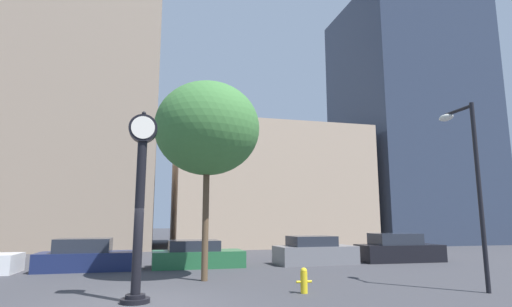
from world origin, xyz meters
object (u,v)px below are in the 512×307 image
(car_green, at_px, (197,256))
(fire_hydrant_far, at_px, (304,280))
(car_grey, at_px, (315,252))
(car_black, at_px, (398,250))
(street_clock, at_px, (140,194))
(bare_tree, at_px, (207,129))
(car_navy, at_px, (87,257))
(street_lamp_right, at_px, (468,164))

(car_green, relative_size, fire_hydrant_far, 5.62)
(car_grey, bearing_deg, car_black, -2.32)
(street_clock, relative_size, bare_tree, 0.70)
(car_navy, relative_size, bare_tree, 0.55)
(car_black, relative_size, street_lamp_right, 0.75)
(street_clock, height_order, street_lamp_right, street_lamp_right)
(car_grey, xyz_separation_m, fire_hydrant_far, (-3.43, -7.49, -0.21))
(street_clock, bearing_deg, car_green, 72.70)
(car_navy, xyz_separation_m, fire_hydrant_far, (7.29, -7.52, -0.19))
(car_black, bearing_deg, bare_tree, -156.91)
(car_black, bearing_deg, car_navy, -178.41)
(fire_hydrant_far, xyz_separation_m, street_lamp_right, (5.44, -0.93, 3.62))
(car_green, bearing_deg, street_clock, -107.96)
(street_clock, xyz_separation_m, bare_tree, (2.26, 3.46, 2.78))
(car_black, relative_size, bare_tree, 0.60)
(car_navy, distance_m, bare_tree, 8.13)
(car_navy, bearing_deg, street_lamp_right, -33.48)
(street_clock, xyz_separation_m, car_navy, (-2.41, 7.74, -2.31))
(car_green, bearing_deg, street_lamp_right, -47.84)
(bare_tree, bearing_deg, street_clock, -123.15)
(car_navy, relative_size, street_lamp_right, 0.70)
(car_black, height_order, bare_tree, bare_tree)
(street_clock, relative_size, car_green, 1.24)
(street_clock, xyz_separation_m, fire_hydrant_far, (4.88, 0.22, -2.50))
(car_black, bearing_deg, car_grey, -177.88)
(car_black, relative_size, fire_hydrant_far, 5.92)
(street_clock, distance_m, car_navy, 8.43)
(car_grey, bearing_deg, car_navy, 176.91)
(fire_hydrant_far, distance_m, street_lamp_right, 6.60)
(car_green, distance_m, fire_hydrant_far, 7.97)
(street_lamp_right, bearing_deg, fire_hydrant_far, 170.32)
(car_navy, height_order, car_green, car_navy)
(car_navy, relative_size, car_grey, 1.02)
(car_navy, height_order, car_black, car_black)
(street_clock, bearing_deg, car_grey, 42.83)
(car_black, height_order, street_lamp_right, street_lamp_right)
(car_grey, distance_m, street_lamp_right, 9.30)
(fire_hydrant_far, bearing_deg, bare_tree, 128.98)
(street_clock, height_order, car_black, street_clock)
(street_clock, height_order, car_grey, street_clock)
(car_green, bearing_deg, car_black, -0.93)
(car_green, distance_m, bare_tree, 6.73)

